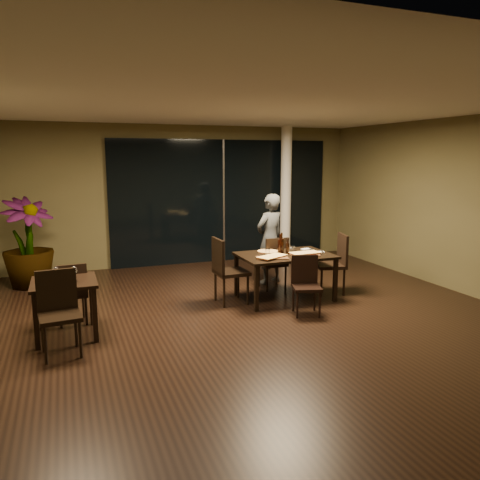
# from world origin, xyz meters

# --- Properties ---
(ground) EXTENTS (8.00, 8.00, 0.00)m
(ground) POSITION_xyz_m (0.00, 0.00, 0.00)
(ground) COLOR black
(ground) RESTS_ON ground
(wall_back) EXTENTS (8.00, 0.10, 3.00)m
(wall_back) POSITION_xyz_m (0.00, 4.05, 1.50)
(wall_back) COLOR brown
(wall_back) RESTS_ON ground
(wall_right) EXTENTS (0.10, 8.00, 3.00)m
(wall_right) POSITION_xyz_m (4.05, 0.00, 1.50)
(wall_right) COLOR brown
(wall_right) RESTS_ON ground
(ceiling) EXTENTS (8.00, 8.00, 0.04)m
(ceiling) POSITION_xyz_m (0.00, 0.00, 3.02)
(ceiling) COLOR silver
(ceiling) RESTS_ON wall_back
(window_panel) EXTENTS (5.00, 0.06, 2.70)m
(window_panel) POSITION_xyz_m (1.00, 3.96, 1.35)
(window_panel) COLOR black
(window_panel) RESTS_ON ground
(column) EXTENTS (0.24, 0.24, 3.00)m
(column) POSITION_xyz_m (2.40, 3.65, 1.50)
(column) COLOR white
(column) RESTS_ON ground
(main_table) EXTENTS (1.50, 1.00, 0.75)m
(main_table) POSITION_xyz_m (1.00, 0.80, 0.68)
(main_table) COLOR black
(main_table) RESTS_ON ground
(side_table) EXTENTS (0.80, 0.80, 0.75)m
(side_table) POSITION_xyz_m (-2.40, 0.30, 0.62)
(side_table) COLOR black
(side_table) RESTS_ON ground
(chair_main_far) EXTENTS (0.44, 0.44, 0.94)m
(chair_main_far) POSITION_xyz_m (1.07, 1.37, 0.52)
(chair_main_far) COLOR black
(chair_main_far) RESTS_ON ground
(chair_main_near) EXTENTS (0.50, 0.50, 0.87)m
(chair_main_near) POSITION_xyz_m (0.97, 0.04, 0.48)
(chair_main_near) COLOR black
(chair_main_near) RESTS_ON ground
(chair_main_left) EXTENTS (0.51, 0.51, 1.06)m
(chair_main_left) POSITION_xyz_m (0.00, 0.89, 0.59)
(chair_main_left) COLOR black
(chair_main_left) RESTS_ON ground
(chair_main_right) EXTENTS (0.58, 0.58, 1.03)m
(chair_main_right) POSITION_xyz_m (1.96, 0.80, 0.57)
(chair_main_right) COLOR black
(chair_main_right) RESTS_ON ground
(chair_side_far) EXTENTS (0.44, 0.44, 0.88)m
(chair_side_far) POSITION_xyz_m (-2.31, 0.74, 0.49)
(chair_side_far) COLOR black
(chair_side_far) RESTS_ON ground
(chair_side_near) EXTENTS (0.51, 0.51, 1.00)m
(chair_side_near) POSITION_xyz_m (-2.47, -0.22, 0.56)
(chair_side_near) COLOR black
(chair_side_near) RESTS_ON ground
(diner) EXTENTS (0.66, 0.54, 1.66)m
(diner) POSITION_xyz_m (1.18, 1.81, 0.83)
(diner) COLOR #313436
(diner) RESTS_ON ground
(potted_plant) EXTENTS (1.22, 1.22, 1.62)m
(potted_plant) POSITION_xyz_m (-2.99, 3.11, 0.81)
(potted_plant) COLOR #1A4F1A
(potted_plant) RESTS_ON ground
(pizza_board_left) EXTENTS (0.55, 0.38, 0.01)m
(pizza_board_left) POSITION_xyz_m (0.68, 0.60, 0.76)
(pizza_board_left) COLOR #462A16
(pizza_board_left) RESTS_ON main_table
(pizza_board_right) EXTENTS (0.55, 0.44, 0.01)m
(pizza_board_right) POSITION_xyz_m (1.29, 0.66, 0.76)
(pizza_board_right) COLOR #402414
(pizza_board_right) RESTS_ON main_table
(oblong_pizza_left) EXTENTS (0.53, 0.42, 0.02)m
(oblong_pizza_left) POSITION_xyz_m (0.68, 0.60, 0.77)
(oblong_pizza_left) COLOR maroon
(oblong_pizza_left) RESTS_ON pizza_board_left
(oblong_pizza_right) EXTENTS (0.48, 0.24, 0.02)m
(oblong_pizza_right) POSITION_xyz_m (1.29, 0.66, 0.77)
(oblong_pizza_right) COLOR maroon
(oblong_pizza_right) RESTS_ON pizza_board_right
(round_pizza) EXTENTS (0.34, 0.34, 0.01)m
(round_pizza) POSITION_xyz_m (0.81, 1.07, 0.76)
(round_pizza) COLOR red
(round_pizza) RESTS_ON main_table
(bottle_a) EXTENTS (0.07, 0.07, 0.33)m
(bottle_a) POSITION_xyz_m (0.93, 0.85, 0.92)
(bottle_a) COLOR black
(bottle_a) RESTS_ON main_table
(bottle_b) EXTENTS (0.06, 0.06, 0.25)m
(bottle_b) POSITION_xyz_m (1.04, 0.80, 0.88)
(bottle_b) COLOR black
(bottle_b) RESTS_ON main_table
(bottle_c) EXTENTS (0.08, 0.08, 0.35)m
(bottle_c) POSITION_xyz_m (0.97, 0.87, 0.92)
(bottle_c) COLOR black
(bottle_c) RESTS_ON main_table
(tumbler_left) EXTENTS (0.08, 0.08, 0.09)m
(tumbler_left) POSITION_xyz_m (0.72, 0.88, 0.80)
(tumbler_left) COLOR white
(tumbler_left) RESTS_ON main_table
(tumbler_right) EXTENTS (0.08, 0.08, 0.10)m
(tumbler_right) POSITION_xyz_m (1.21, 0.93, 0.80)
(tumbler_right) COLOR white
(tumbler_right) RESTS_ON main_table
(napkin_near) EXTENTS (0.20, 0.15, 0.01)m
(napkin_near) POSITION_xyz_m (1.59, 0.73, 0.76)
(napkin_near) COLOR silver
(napkin_near) RESTS_ON main_table
(napkin_far) EXTENTS (0.19, 0.12, 0.01)m
(napkin_far) POSITION_xyz_m (1.52, 1.03, 0.76)
(napkin_far) COLOR white
(napkin_far) RESTS_ON main_table
(wine_glass_a) EXTENTS (0.07, 0.07, 0.16)m
(wine_glass_a) POSITION_xyz_m (-2.49, 0.39, 0.83)
(wine_glass_a) COLOR white
(wine_glass_a) RESTS_ON side_table
(wine_glass_b) EXTENTS (0.08, 0.08, 0.18)m
(wine_glass_b) POSITION_xyz_m (-2.27, 0.21, 0.84)
(wine_glass_b) COLOR white
(wine_glass_b) RESTS_ON side_table
(side_napkin) EXTENTS (0.18, 0.12, 0.01)m
(side_napkin) POSITION_xyz_m (-2.39, 0.06, 0.76)
(side_napkin) COLOR white
(side_napkin) RESTS_ON side_table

